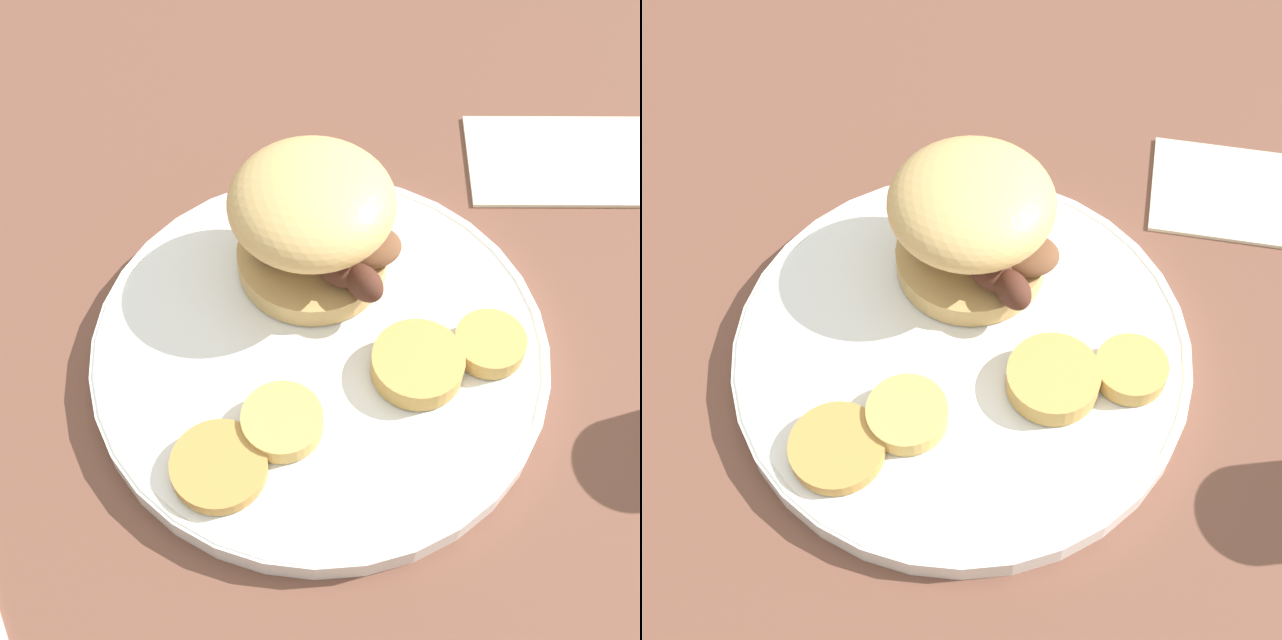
% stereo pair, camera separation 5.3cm
% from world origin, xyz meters
% --- Properties ---
extents(ground_plane, '(4.00, 4.00, 0.00)m').
position_xyz_m(ground_plane, '(0.00, 0.00, 0.00)').
color(ground_plane, brown).
extents(dinner_plate, '(0.28, 0.28, 0.02)m').
position_xyz_m(dinner_plate, '(0.00, 0.00, 0.01)').
color(dinner_plate, white).
rests_on(dinner_plate, ground_plane).
extents(sandwich, '(0.10, 0.12, 0.08)m').
position_xyz_m(sandwich, '(-0.04, -0.05, 0.06)').
color(sandwich, tan).
rests_on(sandwich, dinner_plate).
extents(potato_round_0, '(0.04, 0.04, 0.01)m').
position_xyz_m(potato_round_0, '(-0.07, 0.07, 0.03)').
color(potato_round_0, tan).
rests_on(potato_round_0, dinner_plate).
extents(potato_round_1, '(0.06, 0.06, 0.02)m').
position_xyz_m(potato_round_1, '(-0.03, 0.05, 0.03)').
color(potato_round_1, tan).
rests_on(potato_round_1, dinner_plate).
extents(potato_round_2, '(0.05, 0.05, 0.01)m').
position_xyz_m(potato_round_2, '(0.06, 0.03, 0.03)').
color(potato_round_2, tan).
rests_on(potato_round_2, dinner_plate).
extents(potato_round_3, '(0.05, 0.05, 0.01)m').
position_xyz_m(potato_round_3, '(0.10, 0.02, 0.02)').
color(potato_round_3, '#BC8942').
rests_on(potato_round_3, dinner_plate).
extents(napkin, '(0.16, 0.16, 0.01)m').
position_xyz_m(napkin, '(-0.25, 0.00, 0.00)').
color(napkin, beige).
rests_on(napkin, ground_plane).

